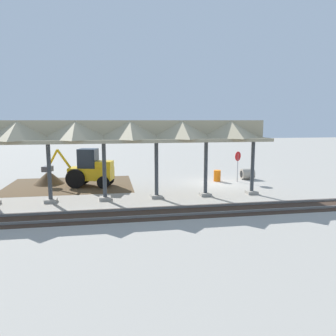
% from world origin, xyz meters
% --- Properties ---
extents(ground_plane, '(120.00, 120.00, 0.00)m').
position_xyz_m(ground_plane, '(0.00, 0.00, 0.00)').
color(ground_plane, '#9E998E').
extents(dirt_work_zone, '(9.31, 7.00, 0.01)m').
position_xyz_m(dirt_work_zone, '(11.29, -1.23, 0.00)').
color(dirt_work_zone, brown).
rests_on(dirt_work_zone, ground).
extents(platform_canopy, '(20.56, 3.20, 4.90)m').
position_xyz_m(platform_canopy, '(8.60, 3.98, 4.16)').
color(platform_canopy, '#9E998E').
rests_on(platform_canopy, ground).
extents(rail_tracks, '(60.00, 2.58, 0.15)m').
position_xyz_m(rail_tracks, '(0.00, 7.51, 0.03)').
color(rail_tracks, slate).
rests_on(rail_tracks, ground).
extents(stop_sign, '(0.65, 0.45, 2.44)m').
position_xyz_m(stop_sign, '(-1.79, -0.31, 1.76)').
color(stop_sign, gray).
rests_on(stop_sign, ground).
extents(backhoe, '(5.34, 2.49, 2.82)m').
position_xyz_m(backhoe, '(9.79, -0.47, 1.26)').
color(backhoe, '#EAB214').
rests_on(backhoe, ground).
extents(dirt_mound, '(4.69, 4.69, 2.06)m').
position_xyz_m(dirt_mound, '(12.95, -2.03, 0.00)').
color(dirt_mound, brown).
rests_on(dirt_mound, ground).
extents(concrete_pipe, '(1.07, 0.94, 0.90)m').
position_xyz_m(concrete_pipe, '(-3.05, -1.25, 0.45)').
color(concrete_pipe, '#9E9384').
rests_on(concrete_pipe, ground).
extents(traffic_barrel, '(0.56, 0.56, 0.90)m').
position_xyz_m(traffic_barrel, '(-0.27, -0.80, 0.45)').
color(traffic_barrel, orange).
rests_on(traffic_barrel, ground).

